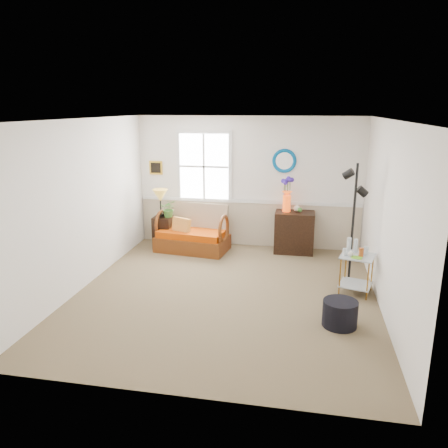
% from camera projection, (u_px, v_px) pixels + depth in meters
% --- Properties ---
extents(floor, '(4.50, 5.00, 0.01)m').
position_uv_depth(floor, '(226.00, 293.00, 6.69)').
color(floor, brown).
rests_on(floor, ground).
extents(ceiling, '(4.50, 5.00, 0.01)m').
position_uv_depth(ceiling, '(226.00, 119.00, 6.01)').
color(ceiling, white).
rests_on(ceiling, walls).
extents(walls, '(4.51, 5.01, 2.60)m').
position_uv_depth(walls, '(226.00, 211.00, 6.35)').
color(walls, white).
rests_on(walls, floor).
extents(wainscot, '(4.46, 0.02, 0.90)m').
position_uv_depth(wainscot, '(248.00, 224.00, 8.93)').
color(wainscot, '#BFAE93').
rests_on(wainscot, walls).
extents(chair_rail, '(4.46, 0.04, 0.06)m').
position_uv_depth(chair_rail, '(248.00, 201.00, 8.79)').
color(chair_rail, white).
rests_on(chair_rail, walls).
extents(window, '(1.14, 0.06, 1.44)m').
position_uv_depth(window, '(204.00, 167.00, 8.78)').
color(window, white).
rests_on(window, walls).
extents(picture, '(0.28, 0.03, 0.28)m').
position_uv_depth(picture, '(156.00, 168.00, 8.98)').
color(picture, '#B68A24').
rests_on(picture, walls).
extents(mirror, '(0.47, 0.07, 0.47)m').
position_uv_depth(mirror, '(284.00, 161.00, 8.46)').
color(mirror, '#036FB7').
rests_on(mirror, walls).
extents(loveseat, '(1.46, 0.95, 0.90)m').
position_uv_depth(loveseat, '(192.00, 229.00, 8.58)').
color(loveseat, brown).
rests_on(loveseat, floor).
extents(throw_pillow, '(0.39, 0.23, 0.38)m').
position_uv_depth(throw_pillow, '(181.00, 228.00, 8.51)').
color(throw_pillow, orange).
rests_on(throw_pillow, loveseat).
extents(lamp_stand, '(0.36, 0.36, 0.63)m').
position_uv_depth(lamp_stand, '(163.00, 232.00, 8.82)').
color(lamp_stand, black).
rests_on(lamp_stand, floor).
extents(table_lamp, '(0.35, 0.35, 0.55)m').
position_uv_depth(table_lamp, '(161.00, 203.00, 8.68)').
color(table_lamp, gold).
rests_on(table_lamp, lamp_stand).
extents(potted_plant, '(0.38, 0.41, 0.27)m').
position_uv_depth(potted_plant, '(169.00, 210.00, 8.67)').
color(potted_plant, '#3E762D').
rests_on(potted_plant, lamp_stand).
extents(cabinet, '(0.75, 0.49, 0.80)m').
position_uv_depth(cabinet, '(294.00, 232.00, 8.49)').
color(cabinet, black).
rests_on(cabinet, floor).
extents(flower_vase, '(0.23, 0.23, 0.66)m').
position_uv_depth(flower_vase, '(287.00, 195.00, 8.35)').
color(flower_vase, '#EF460D').
rests_on(flower_vase, cabinet).
extents(side_table, '(0.59, 0.59, 0.60)m').
position_uv_depth(side_table, '(356.00, 274.00, 6.64)').
color(side_table, '#A77121').
rests_on(side_table, floor).
extents(tabletop_items, '(0.45, 0.45, 0.22)m').
position_uv_depth(tabletop_items, '(356.00, 248.00, 6.57)').
color(tabletop_items, silver).
rests_on(tabletop_items, side_table).
extents(floor_lamp, '(0.36, 0.36, 1.95)m').
position_uv_depth(floor_lamp, '(353.00, 226.00, 6.77)').
color(floor_lamp, black).
rests_on(floor_lamp, floor).
extents(ottoman, '(0.49, 0.49, 0.35)m').
position_uv_depth(ottoman, '(340.00, 313.00, 5.66)').
color(ottoman, black).
rests_on(ottoman, floor).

